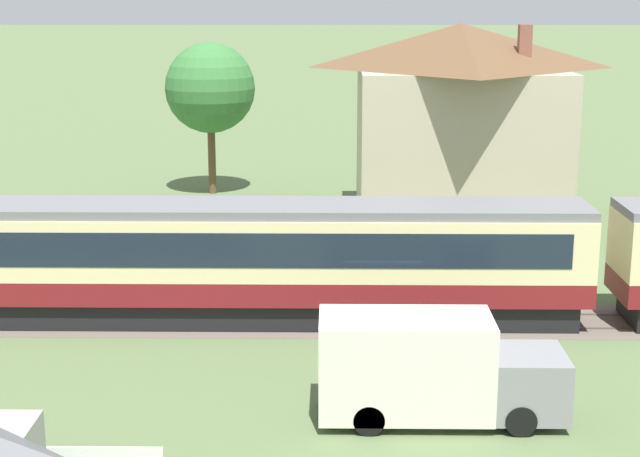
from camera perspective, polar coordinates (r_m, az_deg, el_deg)
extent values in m
plane|color=#566B42|center=(33.08, 3.57, -5.52)|extent=(600.00, 600.00, 0.00)
cube|color=maroon|center=(32.93, -2.80, -3.22)|extent=(20.97, 2.85, 0.80)
cube|color=beige|center=(32.55, -2.83, -0.83)|extent=(20.97, 2.85, 2.04)
cube|color=#192330|center=(32.52, -2.84, -0.66)|extent=(19.29, 2.89, 1.14)
cube|color=slate|center=(32.28, -2.86, 1.18)|extent=(20.97, 2.68, 0.30)
cube|color=black|center=(33.19, -2.79, -4.61)|extent=(20.13, 2.45, 0.88)
cylinder|color=black|center=(32.81, 9.33, -5.01)|extent=(0.90, 0.18, 0.90)
cylinder|color=black|center=(34.16, 8.98, -4.25)|extent=(0.90, 0.18, 0.90)
cylinder|color=black|center=(33.66, -14.75, -4.81)|extent=(0.90, 0.18, 0.90)
cylinder|color=black|center=(34.97, -14.13, -4.07)|extent=(0.90, 0.18, 0.90)
cube|color=#665B51|center=(33.31, 3.66, -5.37)|extent=(118.85, 3.60, 0.01)
cube|color=#4C4238|center=(32.63, 3.72, -5.76)|extent=(118.85, 0.12, 0.04)
cube|color=#4C4238|center=(33.98, 3.60, -4.96)|extent=(118.85, 0.12, 0.04)
cube|color=#BCB293|center=(46.73, 7.99, 4.72)|extent=(9.26, 8.87, 7.40)
pyramid|color=brown|center=(46.25, 8.19, 10.49)|extent=(10.00, 9.58, 2.02)
cube|color=brown|center=(44.90, 11.82, 10.39)|extent=(0.56, 0.56, 1.82)
cube|color=gray|center=(26.09, 11.98, -8.77)|extent=(1.90, 2.04, 1.62)
cube|color=#192330|center=(26.17, 14.09, -8.05)|extent=(0.03, 1.70, 0.71)
cube|color=silver|center=(25.49, 4.97, -7.91)|extent=(4.43, 2.12, 2.57)
cylinder|color=black|center=(25.44, 11.60, -10.89)|extent=(0.80, 0.26, 0.80)
cylinder|color=black|center=(27.11, 10.87, -9.27)|extent=(0.80, 0.26, 0.80)
cylinder|color=black|center=(25.01, 2.87, -11.05)|extent=(0.80, 0.26, 0.80)
cylinder|color=black|center=(26.72, 2.73, -9.38)|extent=(0.80, 0.26, 0.80)
cylinder|color=brown|center=(54.03, -6.31, 4.31)|extent=(0.42, 0.42, 4.33)
sphere|color=#387538|center=(53.57, -6.41, 8.14)|extent=(4.86, 4.86, 4.86)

